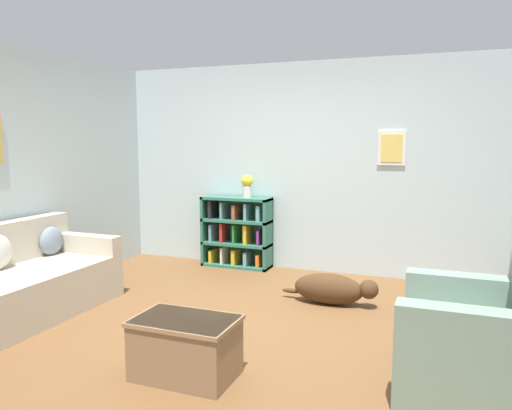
{
  "coord_description": "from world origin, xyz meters",
  "views": [
    {
      "loc": [
        1.64,
        -3.82,
        1.63
      ],
      "look_at": [
        0.0,
        0.4,
        1.05
      ],
      "focal_mm": 35.0,
      "sensor_mm": 36.0,
      "label": 1
    }
  ],
  "objects_px": {
    "couch": "(13,286)",
    "coffee_table": "(186,346)",
    "recliner_chair": "(482,337)",
    "dog": "(332,289)",
    "vase": "(247,185)",
    "bookshelf": "(237,232)"
  },
  "relations": [
    {
      "from": "couch",
      "to": "recliner_chair",
      "type": "distance_m",
      "value": 3.95
    },
    {
      "from": "recliner_chair",
      "to": "coffee_table",
      "type": "distance_m",
      "value": 1.98
    },
    {
      "from": "dog",
      "to": "bookshelf",
      "type": "bearing_deg",
      "value": 144.61
    },
    {
      "from": "couch",
      "to": "bookshelf",
      "type": "xyz_separation_m",
      "value": [
        1.15,
        2.54,
        0.14
      ]
    },
    {
      "from": "recliner_chair",
      "to": "dog",
      "type": "bearing_deg",
      "value": 133.55
    },
    {
      "from": "couch",
      "to": "vase",
      "type": "height_order",
      "value": "vase"
    },
    {
      "from": "coffee_table",
      "to": "vase",
      "type": "bearing_deg",
      "value": 104.19
    },
    {
      "from": "couch",
      "to": "recliner_chair",
      "type": "bearing_deg",
      "value": 1.59
    },
    {
      "from": "couch",
      "to": "coffee_table",
      "type": "distance_m",
      "value": 2.09
    },
    {
      "from": "bookshelf",
      "to": "dog",
      "type": "xyz_separation_m",
      "value": [
        1.5,
        -1.07,
        -0.29
      ]
    },
    {
      "from": "vase",
      "to": "coffee_table",
      "type": "bearing_deg",
      "value": -75.81
    },
    {
      "from": "couch",
      "to": "dog",
      "type": "distance_m",
      "value": 3.04
    },
    {
      "from": "recliner_chair",
      "to": "coffee_table",
      "type": "height_order",
      "value": "recliner_chair"
    },
    {
      "from": "couch",
      "to": "vase",
      "type": "distance_m",
      "value": 2.94
    },
    {
      "from": "couch",
      "to": "bookshelf",
      "type": "relative_size",
      "value": 2.15
    },
    {
      "from": "recliner_chair",
      "to": "vase",
      "type": "distance_m",
      "value": 3.65
    },
    {
      "from": "bookshelf",
      "to": "dog",
      "type": "distance_m",
      "value": 1.86
    },
    {
      "from": "bookshelf",
      "to": "coffee_table",
      "type": "relative_size",
      "value": 1.29
    },
    {
      "from": "couch",
      "to": "recliner_chair",
      "type": "relative_size",
      "value": 1.88
    },
    {
      "from": "dog",
      "to": "vase",
      "type": "relative_size",
      "value": 3.42
    },
    {
      "from": "bookshelf",
      "to": "dog",
      "type": "bearing_deg",
      "value": -35.39
    },
    {
      "from": "bookshelf",
      "to": "recliner_chair",
      "type": "relative_size",
      "value": 0.88
    }
  ]
}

